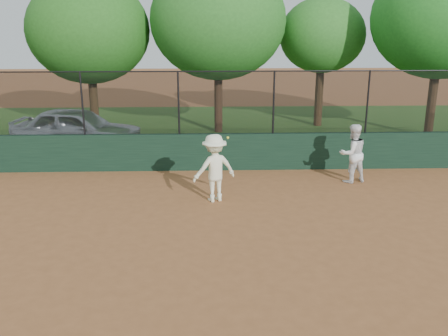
{
  "coord_description": "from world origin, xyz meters",
  "views": [
    {
      "loc": [
        0.4,
        -9.61,
        4.77
      ],
      "look_at": [
        0.8,
        2.2,
        1.2
      ],
      "focal_mm": 40.0,
      "sensor_mm": 36.0,
      "label": 1
    }
  ],
  "objects_px": {
    "tree_3": "(322,36)",
    "tree_4": "(442,18)",
    "player_main": "(214,168)",
    "player_second": "(352,153)",
    "tree_1": "(89,30)",
    "parked_car": "(77,130)",
    "tree_2": "(218,20)"
  },
  "relations": [
    {
      "from": "tree_3",
      "to": "tree_4",
      "type": "relative_size",
      "value": 0.79
    },
    {
      "from": "tree_1",
      "to": "tree_4",
      "type": "distance_m",
      "value": 14.18
    },
    {
      "from": "tree_3",
      "to": "tree_1",
      "type": "bearing_deg",
      "value": -174.81
    },
    {
      "from": "parked_car",
      "to": "tree_1",
      "type": "relative_size",
      "value": 0.74
    },
    {
      "from": "player_second",
      "to": "tree_2",
      "type": "xyz_separation_m",
      "value": [
        -3.84,
        7.04,
        3.77
      ]
    },
    {
      "from": "player_main",
      "to": "parked_car",
      "type": "bearing_deg",
      "value": 132.42
    },
    {
      "from": "tree_2",
      "to": "tree_3",
      "type": "distance_m",
      "value": 4.79
    },
    {
      "from": "parked_car",
      "to": "tree_1",
      "type": "height_order",
      "value": "tree_1"
    },
    {
      "from": "parked_car",
      "to": "tree_2",
      "type": "height_order",
      "value": "tree_2"
    },
    {
      "from": "parked_car",
      "to": "tree_4",
      "type": "bearing_deg",
      "value": -73.85
    },
    {
      "from": "tree_4",
      "to": "player_main",
      "type": "bearing_deg",
      "value": -140.98
    },
    {
      "from": "player_main",
      "to": "tree_4",
      "type": "relative_size",
      "value": 0.26
    },
    {
      "from": "player_main",
      "to": "tree_1",
      "type": "height_order",
      "value": "tree_1"
    },
    {
      "from": "player_second",
      "to": "tree_4",
      "type": "distance_m",
      "value": 8.55
    },
    {
      "from": "player_main",
      "to": "tree_4",
      "type": "xyz_separation_m",
      "value": [
        9.05,
        7.33,
        3.84
      ]
    },
    {
      "from": "tree_2",
      "to": "tree_1",
      "type": "bearing_deg",
      "value": 177.23
    },
    {
      "from": "parked_car",
      "to": "tree_4",
      "type": "relative_size",
      "value": 0.67
    },
    {
      "from": "tree_2",
      "to": "player_second",
      "type": "bearing_deg",
      "value": -61.39
    },
    {
      "from": "player_main",
      "to": "tree_1",
      "type": "xyz_separation_m",
      "value": [
        -5.05,
        8.79,
        3.34
      ]
    },
    {
      "from": "tree_4",
      "to": "tree_3",
      "type": "bearing_deg",
      "value": 150.29
    },
    {
      "from": "player_second",
      "to": "tree_1",
      "type": "bearing_deg",
      "value": -56.4
    },
    {
      "from": "player_second",
      "to": "player_main",
      "type": "xyz_separation_m",
      "value": [
        -4.15,
        -1.49,
        0.03
      ]
    },
    {
      "from": "player_second",
      "to": "tree_1",
      "type": "xyz_separation_m",
      "value": [
        -9.2,
        7.3,
        3.37
      ]
    },
    {
      "from": "parked_car",
      "to": "player_main",
      "type": "xyz_separation_m",
      "value": [
        4.98,
        -5.45,
        0.11
      ]
    },
    {
      "from": "player_second",
      "to": "tree_2",
      "type": "height_order",
      "value": "tree_2"
    },
    {
      "from": "tree_3",
      "to": "tree_4",
      "type": "bearing_deg",
      "value": -29.71
    },
    {
      "from": "player_main",
      "to": "tree_3",
      "type": "distance_m",
      "value": 11.29
    },
    {
      "from": "player_main",
      "to": "tree_3",
      "type": "xyz_separation_m",
      "value": [
        4.9,
        9.7,
        3.09
      ]
    },
    {
      "from": "tree_1",
      "to": "tree_2",
      "type": "bearing_deg",
      "value": -2.77
    },
    {
      "from": "tree_1",
      "to": "tree_2",
      "type": "height_order",
      "value": "tree_2"
    },
    {
      "from": "player_main",
      "to": "tree_2",
      "type": "height_order",
      "value": "tree_2"
    },
    {
      "from": "tree_1",
      "to": "tree_3",
      "type": "xyz_separation_m",
      "value": [
        9.95,
        0.9,
        -0.25
      ]
    }
  ]
}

